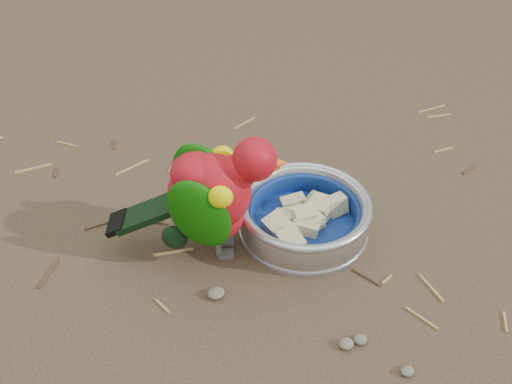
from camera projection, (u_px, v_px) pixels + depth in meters
name	position (u px, v px, depth m)	size (l,w,h in m)	color
ground	(287.00, 231.00, 0.89)	(60.00, 60.00, 0.00)	#4D3A2A
food_bowl	(303.00, 227.00, 0.88)	(0.20, 0.20, 0.02)	#B2B2BA
bowl_wall	(304.00, 213.00, 0.86)	(0.20, 0.20, 0.04)	#B2B2BA
fruit_wedges	(304.00, 216.00, 0.87)	(0.12, 0.12, 0.03)	beige
lory_parrot	(213.00, 202.00, 0.80)	(0.11, 0.23, 0.19)	#AE0E19
ground_debris	(299.00, 220.00, 0.90)	(0.90, 0.80, 0.01)	tan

